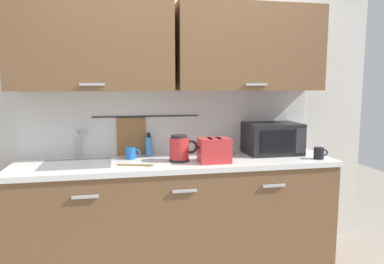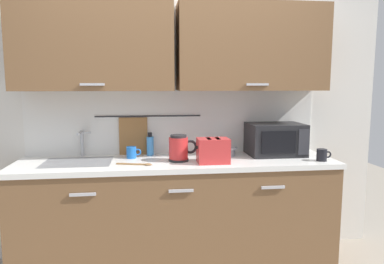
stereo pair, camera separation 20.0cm
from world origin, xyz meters
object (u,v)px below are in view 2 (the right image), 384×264
mixing_bowl (225,150)px  wooden_spoon (138,164)px  toaster (213,151)px  electric_kettle (179,148)px  microwave (275,139)px  mug_by_kettle (322,155)px  mug_near_sink (132,152)px  dish_soap_bottle (150,145)px

mixing_bowl → wooden_spoon: 0.77m
toaster → wooden_spoon: (-0.57, -0.00, -0.09)m
electric_kettle → microwave: bearing=9.8°
electric_kettle → mug_by_kettle: size_ratio=1.89×
mug_near_sink → electric_kettle: bearing=-22.8°
microwave → mug_by_kettle: bearing=-45.3°
dish_soap_bottle → toaster: (0.48, -0.36, 0.01)m
mug_by_kettle → dish_soap_bottle: bearing=163.5°
microwave → electric_kettle: bearing=-170.2°
dish_soap_bottle → wooden_spoon: bearing=-104.3°
mixing_bowl → wooden_spoon: (-0.72, -0.27, -0.04)m
microwave → mixing_bowl: size_ratio=2.15×
mug_near_sink → wooden_spoon: (0.06, -0.26, -0.04)m
mug_by_kettle → electric_kettle: bearing=172.9°
microwave → electric_kettle: (-0.84, -0.15, -0.03)m
microwave → mug_near_sink: microwave is taller
mug_near_sink → mug_by_kettle: same height
mixing_bowl → wooden_spoon: bearing=-159.5°
microwave → electric_kettle: 0.85m
electric_kettle → toaster: bearing=-21.3°
toaster → mug_by_kettle: (0.87, -0.04, -0.05)m
electric_kettle → mug_by_kettle: electric_kettle is taller
mug_by_kettle → mug_near_sink: bearing=168.8°
electric_kettle → mug_near_sink: bearing=157.2°
wooden_spoon → toaster: bearing=0.3°
toaster → mug_by_kettle: toaster is taller
mixing_bowl → mug_by_kettle: bearing=-23.2°
mug_near_sink → mixing_bowl: bearing=0.7°
wooden_spoon → mixing_bowl: bearing=20.5°
dish_soap_bottle → wooden_spoon: dish_soap_bottle is taller
dish_soap_bottle → mixing_bowl: 0.64m
microwave → mixing_bowl: microwave is taller
dish_soap_bottle → mug_near_sink: 0.19m
microwave → mug_near_sink: (-1.22, 0.01, -0.09)m
dish_soap_bottle → microwave: bearing=-6.0°
microwave → wooden_spoon: microwave is taller
microwave → mug_by_kettle: size_ratio=3.83×
mug_near_sink → mug_by_kettle: size_ratio=1.00×
dish_soap_bottle → mug_near_sink: bearing=-146.5°
mug_by_kettle → wooden_spoon: 1.44m
wooden_spoon → mug_by_kettle: bearing=-1.5°
toaster → wooden_spoon: 0.58m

